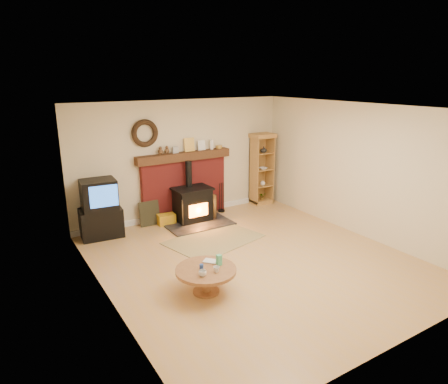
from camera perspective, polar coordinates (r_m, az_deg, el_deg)
ground at (r=7.06m, az=4.28°, el=-9.67°), size 5.50×5.50×0.00m
room_shell at (r=6.56m, az=3.98°, el=4.21°), size 5.02×5.52×2.61m
chimney_breast at (r=8.94m, az=-5.68°, el=1.42°), size 2.20×0.22×1.78m
wood_stove at (r=8.73m, az=-4.43°, el=-1.89°), size 1.40×1.00×1.31m
area_rug at (r=7.85m, az=-1.44°, el=-6.78°), size 1.97×1.57×0.01m
tv_unit at (r=8.19m, az=-17.28°, el=-2.44°), size 0.84×0.62×1.16m
curio_cabinet at (r=9.87m, az=5.35°, el=3.32°), size 0.56×0.41×1.75m
firelog_box at (r=8.68m, az=-8.23°, el=-3.89°), size 0.38×0.26×0.23m
leaning_painting at (r=8.65m, az=-10.60°, el=-3.02°), size 0.44×0.12×0.53m
fire_tools at (r=9.39m, az=-0.37°, el=-2.03°), size 0.16×0.16×0.70m
coffee_table at (r=5.95m, az=-2.57°, el=-11.51°), size 0.90×0.90×0.54m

